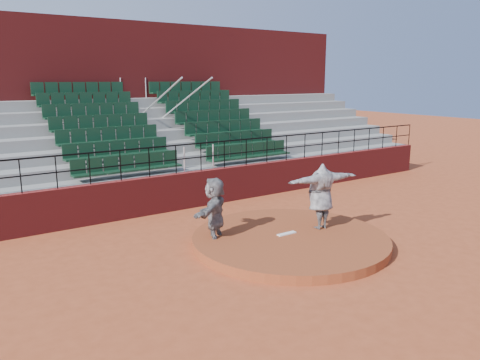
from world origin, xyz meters
name	(u,v)px	position (x,y,z in m)	size (l,w,h in m)	color
ground	(290,244)	(0.00, 0.00, 0.00)	(90.00, 90.00, 0.00)	#A54825
pitchers_mound	(290,240)	(0.00, 0.00, 0.12)	(5.50, 5.50, 0.25)	brown
pitching_rubber	(287,234)	(0.00, 0.15, 0.27)	(0.60, 0.15, 0.03)	white
boundary_wall	(201,188)	(0.00, 5.00, 0.65)	(24.00, 0.30, 1.30)	maroon
wall_railing	(201,151)	(0.00, 5.00, 2.03)	(24.04, 0.05, 1.03)	black
seating_deck	(159,153)	(0.00, 8.64, 1.45)	(24.00, 5.97, 4.63)	gray
press_box_facade	(122,100)	(0.00, 12.60, 3.55)	(24.00, 3.00, 7.10)	maroon
pitcher	(321,196)	(1.17, 0.03, 1.22)	(2.38, 0.65, 1.93)	black
fielder	(215,212)	(-1.78, 1.14, 0.97)	(1.79, 0.57, 1.93)	black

